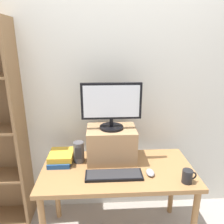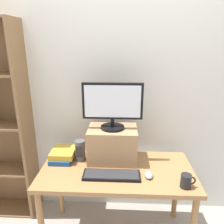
{
  "view_description": "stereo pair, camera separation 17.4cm",
  "coord_description": "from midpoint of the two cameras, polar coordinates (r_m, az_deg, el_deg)",
  "views": [
    {
      "loc": [
        -0.14,
        -1.6,
        1.73
      ],
      "look_at": [
        -0.04,
        0.06,
        1.2
      ],
      "focal_mm": 35.0,
      "sensor_mm": 36.0,
      "label": 1
    },
    {
      "loc": [
        0.04,
        -1.6,
        1.73
      ],
      "look_at": [
        -0.04,
        0.06,
        1.2
      ],
      "focal_mm": 35.0,
      "sensor_mm": 36.0,
      "label": 2
    }
  ],
  "objects": [
    {
      "name": "back_wall",
      "position": [
        2.12,
        -1.81,
        6.0
      ],
      "size": [
        7.0,
        0.08,
        2.6
      ],
      "color": "silver",
      "rests_on": "ground_plane"
    },
    {
      "name": "desk",
      "position": [
        1.94,
        -1.23,
        -16.72
      ],
      "size": [
        1.27,
        0.63,
        0.72
      ],
      "color": "#9E7042",
      "rests_on": "ground_plane"
    },
    {
      "name": "riser_box",
      "position": [
        1.95,
        -2.74,
        -8.42
      ],
      "size": [
        0.42,
        0.3,
        0.3
      ],
      "color": "#A87F56",
      "rests_on": "desk"
    },
    {
      "name": "computer_monitor",
      "position": [
        1.82,
        -2.9,
        1.93
      ],
      "size": [
        0.51,
        0.2,
        0.4
      ],
      "color": "black",
      "rests_on": "riser_box"
    },
    {
      "name": "keyboard",
      "position": [
        1.79,
        -2.41,
        -16.22
      ],
      "size": [
        0.45,
        0.15,
        0.02
      ],
      "color": "black",
      "rests_on": "desk"
    },
    {
      "name": "computer_mouse",
      "position": [
        1.82,
        7.17,
        -15.5
      ],
      "size": [
        0.06,
        0.1,
        0.04
      ],
      "color": "#99999E",
      "rests_on": "desk"
    },
    {
      "name": "book_stack",
      "position": [
        2.03,
        -15.69,
        -11.42
      ],
      "size": [
        0.21,
        0.24,
        0.09
      ],
      "color": "navy",
      "rests_on": "desk"
    },
    {
      "name": "coffee_mug",
      "position": [
        1.77,
        16.42,
        -15.89
      ],
      "size": [
        0.11,
        0.08,
        0.1
      ],
      "color": "black",
      "rests_on": "desk"
    },
    {
      "name": "desk_speaker",
      "position": [
        1.98,
        -11.21,
        -10.27
      ],
      "size": [
        0.09,
        0.1,
        0.19
      ],
      "color": "#4C4C51",
      "rests_on": "desk"
    }
  ]
}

